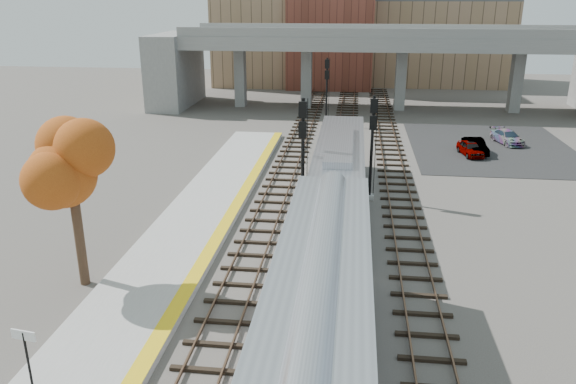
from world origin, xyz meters
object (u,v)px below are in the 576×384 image
(car_b, at_px, (475,146))
(car_c, at_px, (507,137))
(signal_mast_mid, at_px, (372,150))
(car_a, at_px, (470,148))
(tree, at_px, (70,164))
(locomotive, at_px, (339,173))
(signal_mast_far, at_px, (327,93))
(signal_mast_near, at_px, (303,160))

(car_b, height_order, car_c, car_b)
(signal_mast_mid, bearing_deg, car_a, 53.89)
(car_c, bearing_deg, tree, -148.35)
(car_a, bearing_deg, tree, -141.74)
(locomotive, relative_size, car_c, 4.66)
(locomotive, xyz_separation_m, signal_mast_mid, (2.00, 1.73, 1.09))
(tree, bearing_deg, car_c, 48.52)
(locomotive, distance_m, signal_mast_far, 24.09)
(locomotive, height_order, car_c, locomotive)
(car_a, xyz_separation_m, car_c, (4.09, 4.57, -0.01))
(car_c, bearing_deg, locomotive, -145.96)
(signal_mast_near, bearing_deg, car_b, 50.98)
(locomotive, distance_m, car_b, 18.14)
(signal_mast_near, bearing_deg, signal_mast_mid, 42.95)
(signal_mast_far, bearing_deg, locomotive, -84.99)
(locomotive, relative_size, signal_mast_far, 2.77)
(signal_mast_near, relative_size, signal_mast_mid, 1.06)
(locomotive, relative_size, signal_mast_mid, 2.78)
(signal_mast_mid, bearing_deg, car_c, 52.19)
(tree, distance_m, car_c, 39.80)
(car_a, relative_size, car_b, 0.92)
(signal_mast_near, distance_m, signal_mast_mid, 5.61)
(signal_mast_near, xyz_separation_m, car_b, (13.23, 16.32, -2.98))
(locomotive, bearing_deg, signal_mast_mid, 40.83)
(tree, height_order, car_c, tree)
(signal_mast_far, xyz_separation_m, tree, (-9.33, -35.43, 2.47))
(signal_mast_near, bearing_deg, car_c, 50.23)
(signal_mast_near, distance_m, signal_mast_far, 26.06)
(tree, distance_m, car_a, 33.73)
(tree, relative_size, car_a, 2.22)
(signal_mast_near, height_order, car_b, signal_mast_near)
(tree, height_order, car_b, tree)
(signal_mast_near, height_order, car_c, signal_mast_near)
(signal_mast_mid, distance_m, signal_mast_far, 22.62)
(signal_mast_near, distance_m, car_b, 21.22)
(locomotive, bearing_deg, car_b, 51.98)
(car_b, xyz_separation_m, car_c, (3.58, 3.87, -0.04))
(signal_mast_near, xyz_separation_m, car_c, (16.81, 20.19, -3.02))
(signal_mast_far, height_order, car_b, signal_mast_far)
(car_c, bearing_deg, signal_mast_far, 143.90)
(car_c, bearing_deg, signal_mast_near, -146.64)
(signal_mast_far, bearing_deg, car_c, -19.24)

